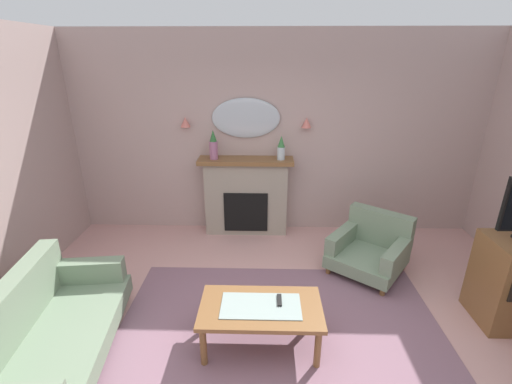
# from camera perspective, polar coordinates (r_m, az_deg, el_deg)

# --- Properties ---
(floor) EXTENTS (6.89, 6.22, 0.10)m
(floor) POSITION_cam_1_polar(r_m,az_deg,el_deg) (3.54, 4.06, -25.76)
(floor) COLOR #C6938E
(floor) RESTS_ON ground
(wall_back) EXTENTS (6.89, 0.10, 2.89)m
(wall_back) POSITION_cam_1_polar(r_m,az_deg,el_deg) (5.19, 3.31, 9.06)
(wall_back) COLOR #B29993
(wall_back) RESTS_ON ground
(patterned_rug) EXTENTS (3.20, 2.40, 0.01)m
(patterned_rug) POSITION_cam_1_polar(r_m,az_deg,el_deg) (3.64, 3.95, -22.86)
(patterned_rug) COLOR #7F5B6B
(patterned_rug) RESTS_ON ground
(fireplace) EXTENTS (1.36, 0.36, 1.16)m
(fireplace) POSITION_cam_1_polar(r_m,az_deg,el_deg) (5.24, -1.60, -0.79)
(fireplace) COLOR gray
(fireplace) RESTS_ON ground
(mantel_vase_centre) EXTENTS (0.12, 0.12, 0.41)m
(mantel_vase_centre) POSITION_cam_1_polar(r_m,az_deg,el_deg) (5.02, -6.89, 7.43)
(mantel_vase_centre) COLOR #9E6084
(mantel_vase_centre) RESTS_ON fireplace
(mantel_vase_left) EXTENTS (0.11, 0.11, 0.34)m
(mantel_vase_left) POSITION_cam_1_polar(r_m,az_deg,el_deg) (4.98, 4.09, 7.07)
(mantel_vase_left) COLOR silver
(mantel_vase_left) RESTS_ON fireplace
(wall_mirror) EXTENTS (0.96, 0.06, 0.56)m
(wall_mirror) POSITION_cam_1_polar(r_m,az_deg,el_deg) (5.07, -1.65, 11.85)
(wall_mirror) COLOR #B2BCC6
(wall_sconce_left) EXTENTS (0.14, 0.14, 0.14)m
(wall_sconce_left) POSITION_cam_1_polar(r_m,az_deg,el_deg) (5.15, -11.35, 11.03)
(wall_sconce_left) COLOR #D17066
(wall_sconce_right) EXTENTS (0.14, 0.14, 0.14)m
(wall_sconce_right) POSITION_cam_1_polar(r_m,az_deg,el_deg) (5.05, 8.18, 11.04)
(wall_sconce_right) COLOR #D17066
(coffee_table) EXTENTS (1.10, 0.60, 0.45)m
(coffee_table) POSITION_cam_1_polar(r_m,az_deg,el_deg) (3.35, 0.78, -18.71)
(coffee_table) COLOR brown
(coffee_table) RESTS_ON ground
(tv_remote) EXTENTS (0.04, 0.16, 0.02)m
(tv_remote) POSITION_cam_1_polar(r_m,az_deg,el_deg) (3.37, 3.81, -17.07)
(tv_remote) COLOR black
(tv_remote) RESTS_ON coffee_table
(floral_couch) EXTENTS (1.06, 1.80, 0.76)m
(floral_couch) POSITION_cam_1_polar(r_m,az_deg,el_deg) (3.75, -31.07, -18.63)
(floral_couch) COLOR gray
(floral_couch) RESTS_ON ground
(armchair_by_coffee_table) EXTENTS (1.13, 1.14, 0.71)m
(armchair_by_coffee_table) POSITION_cam_1_polar(r_m,az_deg,el_deg) (4.67, 18.10, -8.46)
(armchair_by_coffee_table) COLOR gray
(armchair_by_coffee_table) RESTS_ON ground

